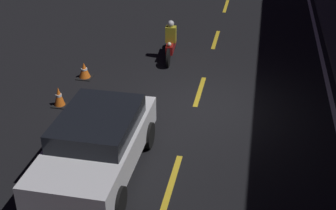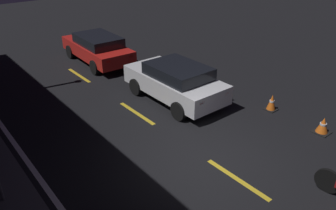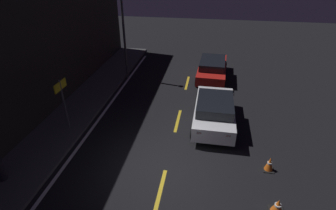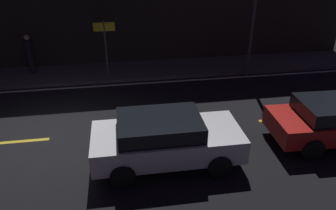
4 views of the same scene
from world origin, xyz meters
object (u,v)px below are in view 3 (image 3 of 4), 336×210
at_px(sedan_white, 214,111).
at_px(traffic_cone_near, 278,206).
at_px(street_lamp, 124,29).
at_px(shop_sign, 62,95).
at_px(traffic_cone_mid, 269,164).
at_px(taxi_red, 212,68).

bearing_deg(sedan_white, traffic_cone_near, -155.87).
bearing_deg(street_lamp, shop_sign, 172.23).
height_order(traffic_cone_mid, shop_sign, shop_sign).
bearing_deg(taxi_red, traffic_cone_near, -165.13).
xyz_separation_m(taxi_red, street_lamp, (-0.86, 5.49, 2.49)).
bearing_deg(traffic_cone_near, taxi_red, 12.65).
xyz_separation_m(taxi_red, traffic_cone_mid, (-8.26, -2.34, -0.46)).
height_order(taxi_red, street_lamp, street_lamp).
relative_size(sedan_white, taxi_red, 0.91).
bearing_deg(traffic_cone_mid, street_lamp, 46.63).
bearing_deg(street_lamp, traffic_cone_near, -140.15).
relative_size(traffic_cone_mid, street_lamp, 0.10).
xyz_separation_m(sedan_white, taxi_red, (5.49, 0.21, -0.03)).
relative_size(taxi_red, shop_sign, 1.88).
bearing_deg(traffic_cone_mid, traffic_cone_near, 178.37).
height_order(sedan_white, street_lamp, street_lamp).
distance_m(traffic_cone_mid, street_lamp, 11.17).
xyz_separation_m(traffic_cone_near, street_lamp, (9.32, 7.78, 2.98)).
height_order(traffic_cone_near, street_lamp, street_lamp).
xyz_separation_m(traffic_cone_mid, street_lamp, (7.40, 7.83, 2.95)).
bearing_deg(shop_sign, traffic_cone_near, -109.67).
bearing_deg(street_lamp, traffic_cone_mid, -133.37).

